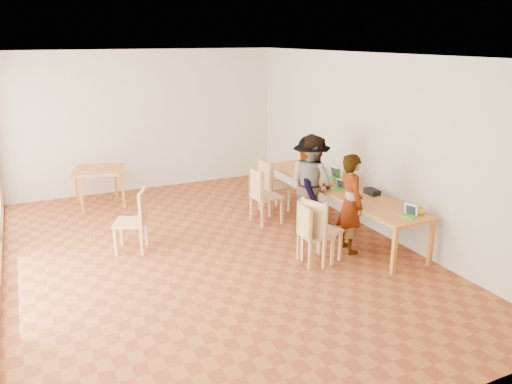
% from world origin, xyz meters
% --- Properties ---
extents(ground, '(8.00, 8.00, 0.00)m').
position_xyz_m(ground, '(0.00, 0.00, 0.00)').
color(ground, '#965024').
rests_on(ground, ground).
extents(wall_back, '(6.00, 0.10, 3.00)m').
position_xyz_m(wall_back, '(0.00, 4.00, 1.50)').
color(wall_back, beige).
rests_on(wall_back, ground).
extents(wall_front, '(6.00, 0.10, 3.00)m').
position_xyz_m(wall_front, '(0.00, -4.00, 1.50)').
color(wall_front, beige).
rests_on(wall_front, ground).
extents(wall_right, '(0.10, 8.00, 3.00)m').
position_xyz_m(wall_right, '(3.00, 0.00, 1.50)').
color(wall_right, beige).
rests_on(wall_right, ground).
extents(ceiling, '(6.00, 8.00, 0.04)m').
position_xyz_m(ceiling, '(0.00, 0.00, 3.02)').
color(ceiling, white).
rests_on(ceiling, wall_back).
extents(communal_table, '(0.80, 4.00, 0.75)m').
position_xyz_m(communal_table, '(2.50, 0.21, 0.70)').
color(communal_table, orange).
rests_on(communal_table, ground).
extents(side_table, '(0.90, 0.90, 0.75)m').
position_xyz_m(side_table, '(-1.14, 3.20, 0.67)').
color(side_table, orange).
rests_on(side_table, ground).
extents(chair_near, '(0.60, 0.60, 0.53)m').
position_xyz_m(chair_near, '(1.38, -0.94, 0.61)').
color(chair_near, tan).
rests_on(chair_near, ground).
extents(chair_mid, '(0.46, 0.46, 0.49)m').
position_xyz_m(chair_mid, '(1.27, -0.91, 0.57)').
color(chair_mid, tan).
rests_on(chair_mid, ground).
extents(chair_far, '(0.51, 0.51, 0.54)m').
position_xyz_m(chair_far, '(1.35, 0.91, 0.62)').
color(chair_far, tan).
rests_on(chair_far, ground).
extents(chair_empty, '(0.53, 0.53, 0.54)m').
position_xyz_m(chair_empty, '(1.77, 1.39, 0.62)').
color(chair_empty, tan).
rests_on(chair_empty, ground).
extents(chair_spare, '(0.61, 0.61, 0.53)m').
position_xyz_m(chair_spare, '(-0.94, 0.63, 0.61)').
color(chair_spare, tan).
rests_on(chair_spare, ground).
extents(person_near, '(0.47, 0.63, 1.57)m').
position_xyz_m(person_near, '(2.07, -0.78, 0.79)').
color(person_near, gray).
rests_on(person_near, ground).
extents(person_mid, '(0.79, 0.93, 1.71)m').
position_xyz_m(person_mid, '(1.95, 0.20, 0.86)').
color(person_mid, gray).
rests_on(person_mid, ground).
extents(person_far, '(1.02, 1.25, 1.68)m').
position_xyz_m(person_far, '(1.97, 0.26, 0.84)').
color(person_far, gray).
rests_on(person_far, ground).
extents(laptop_near, '(0.24, 0.26, 0.18)m').
position_xyz_m(laptop_near, '(2.57, -1.53, 0.80)').
color(laptop_near, green).
rests_on(laptop_near, communal_table).
extents(laptop_mid, '(0.25, 0.26, 0.18)m').
position_xyz_m(laptop_mid, '(2.42, 0.01, 0.80)').
color(laptop_mid, green).
rests_on(laptop_mid, communal_table).
extents(laptop_far, '(0.24, 0.28, 0.23)m').
position_xyz_m(laptop_far, '(2.68, 0.65, 0.81)').
color(laptop_far, green).
rests_on(laptop_far, communal_table).
extents(yellow_mug, '(0.17, 0.17, 0.10)m').
position_xyz_m(yellow_mug, '(2.76, -1.53, 0.80)').
color(yellow_mug, yellow).
rests_on(yellow_mug, communal_table).
extents(green_bottle, '(0.07, 0.07, 0.28)m').
position_xyz_m(green_bottle, '(2.55, 0.28, 0.89)').
color(green_bottle, '#1F7724').
rests_on(green_bottle, communal_table).
extents(clear_glass, '(0.07, 0.07, 0.09)m').
position_xyz_m(clear_glass, '(2.72, 0.16, 0.80)').
color(clear_glass, silver).
rests_on(clear_glass, communal_table).
extents(condiment_cup, '(0.08, 0.08, 0.06)m').
position_xyz_m(condiment_cup, '(2.44, 0.36, 0.78)').
color(condiment_cup, white).
rests_on(condiment_cup, communal_table).
extents(pink_phone, '(0.05, 0.10, 0.01)m').
position_xyz_m(pink_phone, '(2.76, 1.16, 0.76)').
color(pink_phone, '#ED447A').
rests_on(pink_phone, communal_table).
extents(black_pouch, '(0.16, 0.26, 0.09)m').
position_xyz_m(black_pouch, '(2.73, -0.45, 0.80)').
color(black_pouch, black).
rests_on(black_pouch, communal_table).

